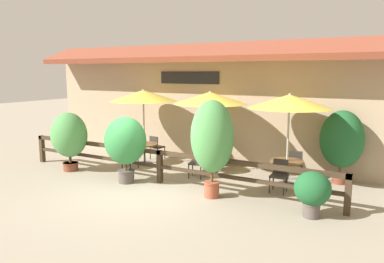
# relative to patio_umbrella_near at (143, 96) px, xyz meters

# --- Properties ---
(ground_plane) EXTENTS (60.00, 60.00, 0.00)m
(ground_plane) POSITION_rel_patio_umbrella_near_xyz_m (1.78, -2.67, -2.40)
(ground_plane) COLOR #9E937F
(building_facade) EXTENTS (14.28, 1.49, 4.23)m
(building_facade) POSITION_rel_patio_umbrella_near_xyz_m (1.78, 1.43, -0.23)
(building_facade) COLOR tan
(building_facade) RESTS_ON ground
(patio_railing) EXTENTS (10.40, 0.14, 0.95)m
(patio_railing) POSITION_rel_patio_umbrella_near_xyz_m (1.78, -1.62, -1.70)
(patio_railing) COLOR #3D2D1E
(patio_railing) RESTS_ON ground
(patio_umbrella_near) EXTENTS (2.30, 2.30, 2.63)m
(patio_umbrella_near) POSITION_rel_patio_umbrella_near_xyz_m (0.00, 0.00, 0.00)
(patio_umbrella_near) COLOR #B7B2A8
(patio_umbrella_near) RESTS_ON ground
(dining_table_near) EXTENTS (0.95, 0.95, 0.71)m
(dining_table_near) POSITION_rel_patio_umbrella_near_xyz_m (0.00, 0.00, -1.83)
(dining_table_near) COLOR brown
(dining_table_near) RESTS_ON ground
(chair_near_streetside) EXTENTS (0.44, 0.44, 0.88)m
(chair_near_streetside) POSITION_rel_patio_umbrella_near_xyz_m (-0.00, -0.73, -1.90)
(chair_near_streetside) COLOR #332D28
(chair_near_streetside) RESTS_ON ground
(chair_near_wallside) EXTENTS (0.47, 0.47, 0.88)m
(chair_near_wallside) POSITION_rel_patio_umbrella_near_xyz_m (-0.00, 0.73, -1.90)
(chair_near_wallside) COLOR #332D28
(chair_near_wallside) RESTS_ON ground
(patio_umbrella_middle) EXTENTS (2.30, 2.30, 2.63)m
(patio_umbrella_middle) POSITION_rel_patio_umbrella_near_xyz_m (2.52, 0.11, 0.00)
(patio_umbrella_middle) COLOR #B7B2A8
(patio_umbrella_middle) RESTS_ON ground
(dining_table_middle) EXTENTS (0.95, 0.95, 0.71)m
(dining_table_middle) POSITION_rel_patio_umbrella_near_xyz_m (2.52, 0.11, -1.83)
(dining_table_middle) COLOR brown
(dining_table_middle) RESTS_ON ground
(chair_middle_streetside) EXTENTS (0.50, 0.50, 0.88)m
(chair_middle_streetside) POSITION_rel_patio_umbrella_near_xyz_m (2.46, -0.59, -1.90)
(chair_middle_streetside) COLOR #332D28
(chair_middle_streetside) RESTS_ON ground
(chair_middle_wallside) EXTENTS (0.42, 0.42, 0.88)m
(chair_middle_wallside) POSITION_rel_patio_umbrella_near_xyz_m (2.49, 0.82, -1.90)
(chair_middle_wallside) COLOR #332D28
(chair_middle_wallside) RESTS_ON ground
(patio_umbrella_far) EXTENTS (2.30, 2.30, 2.63)m
(patio_umbrella_far) POSITION_rel_patio_umbrella_near_xyz_m (5.07, -0.01, 0.00)
(patio_umbrella_far) COLOR #B7B2A8
(patio_umbrella_far) RESTS_ON ground
(dining_table_far) EXTENTS (0.95, 0.95, 0.71)m
(dining_table_far) POSITION_rel_patio_umbrella_near_xyz_m (5.07, -0.01, -1.83)
(dining_table_far) COLOR brown
(dining_table_far) RESTS_ON ground
(chair_far_streetside) EXTENTS (0.44, 0.44, 0.88)m
(chair_far_streetside) POSITION_rel_patio_umbrella_near_xyz_m (5.07, -0.74, -1.90)
(chair_far_streetside) COLOR #332D28
(chair_far_streetside) RESTS_ON ground
(chair_far_wallside) EXTENTS (0.50, 0.50, 0.88)m
(chair_far_wallside) POSITION_rel_patio_umbrella_near_xyz_m (5.13, 0.72, -1.90)
(chair_far_wallside) COLOR #332D28
(chair_far_wallside) RESTS_ON ground
(potted_plant_entrance_palm) EXTENTS (0.81, 0.73, 1.05)m
(potted_plant_entrance_palm) POSITION_rel_patio_umbrella_near_xyz_m (6.24, -2.15, -1.78)
(potted_plant_entrance_palm) COLOR #564C47
(potted_plant_entrance_palm) RESTS_ON ground
(potted_plant_broad_leaf) EXTENTS (1.26, 1.13, 1.94)m
(potted_plant_broad_leaf) POSITION_rel_patio_umbrella_near_xyz_m (0.93, -2.13, -1.19)
(potted_plant_broad_leaf) COLOR #564C47
(potted_plant_broad_leaf) RESTS_ON ground
(potted_plant_small_flowering) EXTENTS (1.23, 1.10, 1.91)m
(potted_plant_small_flowering) POSITION_rel_patio_umbrella_near_xyz_m (-1.53, -1.98, -1.24)
(potted_plant_small_flowering) COLOR brown
(potted_plant_small_flowering) RESTS_ON ground
(potted_plant_tall_tropical) EXTENTS (1.12, 1.01, 2.52)m
(potted_plant_tall_tropical) POSITION_rel_patio_umbrella_near_xyz_m (3.70, -2.04, -0.85)
(potted_plant_tall_tropical) COLOR #9E4C33
(potted_plant_tall_tropical) RESTS_ON ground
(potted_plant_corner_fern) EXTENTS (1.22, 1.10, 2.14)m
(potted_plant_corner_fern) POSITION_rel_patio_umbrella_near_xyz_m (6.37, 0.88, -1.11)
(potted_plant_corner_fern) COLOR brown
(potted_plant_corner_fern) RESTS_ON ground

